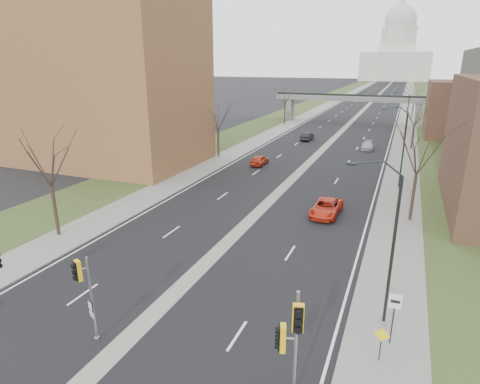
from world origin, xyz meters
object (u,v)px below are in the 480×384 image
Objects in this scene: warning_sign at (381,339)px; car_left_far at (307,136)px; signal_pole_median at (84,286)px; car_right_mid at (367,146)px; signal_pole_right at (291,335)px; speed_limit_sign at (394,310)px; car_right_near at (326,208)px; car_left_near at (260,160)px.

warning_sign is 0.41× the size of car_left_far.
car_right_mid is (8.00, 53.10, -2.59)m from signal_pole_median.
signal_pole_right reaches higher than speed_limit_sign.
car_left_far reaches higher than car_right_near.
signal_pole_right is at bearing 24.44° from signal_pole_median.
signal_pole_median reaches higher than car_left_near.
car_right_near is (-2.64, 21.89, -2.68)m from signal_pole_right.
speed_limit_sign is (13.66, 5.39, -1.20)m from signal_pole_median.
car_right_mid is at bearing 160.04° from car_left_far.
car_left_near is at bearing 121.35° from signal_pole_median.
signal_pole_right reaches higher than car_left_near.
speed_limit_sign is 17.67m from car_right_near.
signal_pole_median reaches higher than speed_limit_sign.
car_left_near is at bearing 129.98° from car_right_near.
speed_limit_sign is at bearing 119.85° from car_left_near.
warning_sign is 55.66m from car_left_far.
car_left_far is at bearing -94.86° from car_left_near.
car_left_near is at bearing 86.37° from car_left_far.
warning_sign reaches higher than car_left_far.
warning_sign is at bearing 41.12° from signal_pole_median.
car_right_near is at bearing 107.28° from car_left_far.
speed_limit_sign reaches higher than warning_sign.
car_right_near is (-6.26, 16.48, -1.31)m from speed_limit_sign.
speed_limit_sign reaches higher than car_right_mid.
signal_pole_median is at bearing 162.40° from signal_pole_right.
car_left_far is (1.77, 20.13, 0.02)m from car_left_near.
car_left_far is at bearing 103.94° from speed_limit_sign.
speed_limit_sign reaches higher than car_left_near.
warning_sign is at bearing 108.03° from car_left_far.
speed_limit_sign is 36.58m from car_left_near.
signal_pole_right is 2.93× the size of warning_sign.
car_right_near is (11.84, -15.28, 0.01)m from car_left_near.
signal_pole_right is 1.28× the size of car_left_near.
speed_limit_sign is (3.61, 5.41, -1.38)m from signal_pole_right.
car_right_near is at bearing -93.78° from car_right_mid.
signal_pole_right is 1.22× the size of car_right_mid.
car_left_far is (-16.32, 51.88, -1.30)m from speed_limit_sign.
car_right_mid is at bearing 93.24° from speed_limit_sign.
warning_sign is at bearing -69.71° from car_right_near.
signal_pole_median is at bearing -101.25° from car_right_mid.
signal_pole_right is 6.65m from speed_limit_sign.
car_right_near is (10.07, -35.41, -0.01)m from car_left_far.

